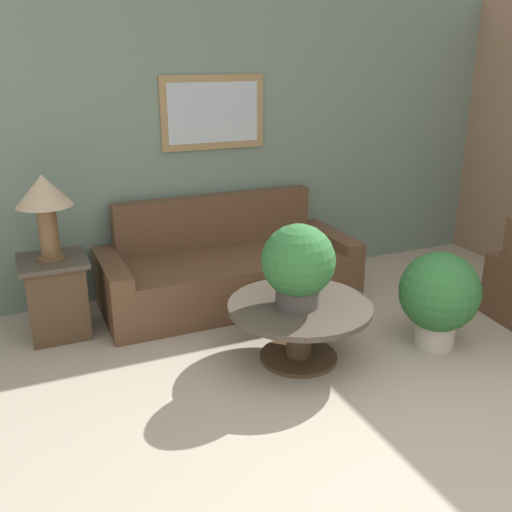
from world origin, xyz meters
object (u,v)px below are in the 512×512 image
at_px(couch_main, 228,270).
at_px(coffee_table, 299,319).
at_px(potted_plant_on_table, 298,264).
at_px(potted_plant_floor, 439,295).
at_px(table_lamp, 44,198).
at_px(side_table, 57,296).

distance_m(couch_main, coffee_table, 1.18).
xyz_separation_m(potted_plant_on_table, potted_plant_floor, (1.06, -0.21, -0.33)).
height_order(table_lamp, potted_plant_floor, table_lamp).
xyz_separation_m(coffee_table, potted_plant_floor, (1.03, -0.22, 0.09)).
bearing_deg(table_lamp, potted_plant_floor, -27.23).
height_order(table_lamp, potted_plant_on_table, table_lamp).
bearing_deg(couch_main, side_table, -176.56).
bearing_deg(couch_main, potted_plant_on_table, -87.17).
bearing_deg(table_lamp, side_table, -45.00).
xyz_separation_m(side_table, table_lamp, (-0.00, 0.00, 0.77)).
bearing_deg(potted_plant_on_table, coffee_table, 20.74).
relative_size(potted_plant_on_table, potted_plant_floor, 0.79).
bearing_deg(potted_plant_floor, couch_main, 128.53).
distance_m(coffee_table, table_lamp, 2.03).
bearing_deg(potted_plant_on_table, side_table, 143.66).
bearing_deg(potted_plant_floor, potted_plant_on_table, 168.61).
distance_m(couch_main, potted_plant_floor, 1.80).
xyz_separation_m(coffee_table, table_lamp, (-1.53, 1.09, 0.77)).
bearing_deg(side_table, couch_main, 3.44).
xyz_separation_m(couch_main, potted_plant_floor, (1.12, -1.40, 0.12)).
xyz_separation_m(couch_main, table_lamp, (-1.44, -0.09, 0.81)).
relative_size(coffee_table, potted_plant_floor, 1.39).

